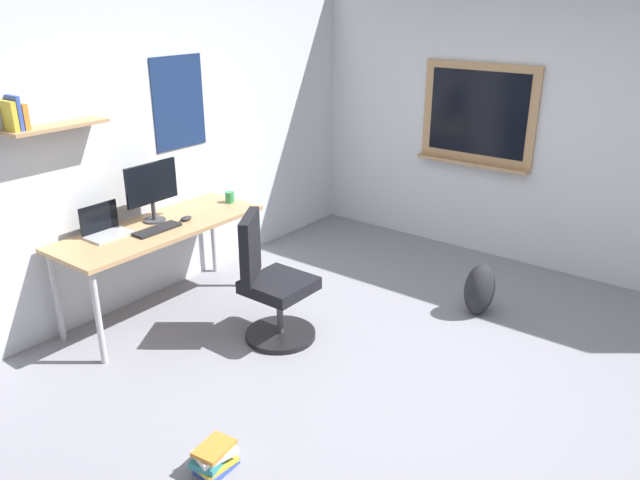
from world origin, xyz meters
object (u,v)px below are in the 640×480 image
(laptop, at_px, (105,228))
(book_stack_on_floor, at_px, (214,458))
(desk, at_px, (160,234))
(computer_mouse, at_px, (186,218))
(monitor_primary, at_px, (152,188))
(keyboard, at_px, (157,229))
(backpack, at_px, (480,289))
(coffee_mug, at_px, (230,197))
(office_chair, at_px, (271,287))

(laptop, height_order, book_stack_on_floor, laptop)
(desk, xyz_separation_m, laptop, (-0.37, 0.15, 0.12))
(laptop, height_order, computer_mouse, laptop)
(monitor_primary, xyz_separation_m, book_stack_on_floor, (-1.07, -1.72, -0.92))
(keyboard, relative_size, backpack, 0.90)
(computer_mouse, distance_m, book_stack_on_floor, 2.08)
(keyboard, bearing_deg, computer_mouse, 0.00)
(desk, bearing_deg, book_stack_on_floor, -122.34)
(desk, xyz_separation_m, book_stack_on_floor, (-1.02, -1.62, -0.59))
(desk, bearing_deg, backpack, -53.34)
(coffee_mug, bearing_deg, desk, 177.79)
(laptop, distance_m, coffee_mug, 1.11)
(monitor_primary, bearing_deg, keyboard, -124.71)
(keyboard, distance_m, computer_mouse, 0.28)
(backpack, xyz_separation_m, book_stack_on_floor, (-2.51, 0.37, -0.13))
(desk, distance_m, keyboard, 0.14)
(office_chair, height_order, book_stack_on_floor, office_chair)
(computer_mouse, bearing_deg, backpack, -56.12)
(coffee_mug, distance_m, backpack, 2.18)
(monitor_primary, height_order, keyboard, monitor_primary)
(computer_mouse, bearing_deg, monitor_primary, 131.21)
(desk, relative_size, book_stack_on_floor, 6.57)
(keyboard, xyz_separation_m, book_stack_on_floor, (-0.94, -1.54, -0.66))
(desk, height_order, keyboard, keyboard)
(laptop, bearing_deg, office_chair, -62.07)
(office_chair, relative_size, keyboard, 2.57)
(monitor_primary, bearing_deg, book_stack_on_floor, -121.80)
(monitor_primary, xyz_separation_m, coffee_mug, (0.68, -0.13, -0.22))
(laptop, bearing_deg, book_stack_on_floor, -110.29)
(monitor_primary, height_order, book_stack_on_floor, monitor_primary)
(monitor_primary, bearing_deg, desk, -112.30)
(monitor_primary, distance_m, coffee_mug, 0.73)
(desk, distance_m, book_stack_on_floor, 2.00)
(office_chair, distance_m, laptop, 1.29)
(laptop, distance_m, backpack, 2.89)
(computer_mouse, bearing_deg, coffee_mug, 5.42)
(desk, height_order, book_stack_on_floor, desk)
(office_chair, height_order, monitor_primary, monitor_primary)
(laptop, xyz_separation_m, computer_mouse, (0.57, -0.23, -0.04))
(backpack, height_order, book_stack_on_floor, backpack)
(office_chair, height_order, backpack, office_chair)
(keyboard, bearing_deg, office_chair, -71.52)
(laptop, bearing_deg, desk, -21.85)
(monitor_primary, distance_m, backpack, 2.66)
(book_stack_on_floor, bearing_deg, coffee_mug, 42.28)
(desk, distance_m, computer_mouse, 0.23)
(book_stack_on_floor, bearing_deg, backpack, -8.50)
(desk, relative_size, coffee_mug, 17.92)
(desk, height_order, computer_mouse, computer_mouse)
(desk, relative_size, keyboard, 4.46)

